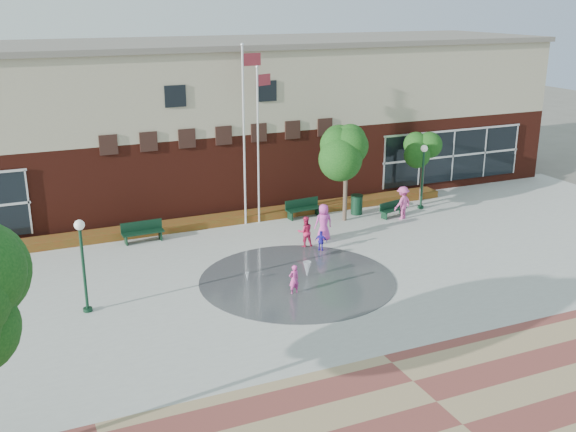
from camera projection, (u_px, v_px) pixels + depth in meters
name	position (u px, v px, depth m)	size (l,w,h in m)	color
ground	(329.00, 308.00, 26.17)	(120.00, 120.00, 0.00)	#666056
plaza_concrete	(288.00, 272.00, 29.65)	(46.00, 18.00, 0.01)	#A8A8A0
paver_band	(437.00, 402.00, 20.07)	(46.00, 6.00, 0.01)	brown
splash_pad	(297.00, 280.00, 28.78)	(8.40, 8.40, 0.01)	#383A3D
library_building	(197.00, 120.00, 39.97)	(44.40, 10.40, 9.20)	#521B11
flower_bed	(231.00, 222.00, 36.27)	(26.00, 1.20, 0.40)	#A61B0E
flagpole_left	(245.00, 127.00, 34.40)	(1.10, 0.20, 9.42)	white
flagpole_right	(259.00, 137.00, 34.89)	(0.96, 0.46, 8.31)	white
lamp_left	(82.00, 256.00, 25.19)	(0.39, 0.39, 3.72)	#11321F
lamp_right	(423.00, 169.00, 37.97)	(0.39, 0.39, 3.71)	#11321F
bench_left	(143.00, 236.00, 33.22)	(2.07, 0.62, 1.03)	#11321F
bench_mid	(304.00, 212.00, 36.95)	(2.09, 0.74, 1.03)	#11321F
bench_right	(393.00, 212.00, 37.10)	(1.76, 0.86, 0.86)	#11321F
trash_can	(357.00, 205.00, 37.46)	(0.68, 0.68, 1.12)	#11321F
tree_mid	(346.00, 150.00, 35.36)	(3.20, 3.20, 5.40)	#44352A
tree_small_right	(424.00, 152.00, 39.26)	(2.38, 2.38, 4.07)	#44352A
water_jet_a	(307.00, 278.00, 29.07)	(0.36, 0.36, 0.70)	white
water_jet_b	(247.00, 282.00, 28.65)	(0.18, 0.18, 0.40)	white
child_splash	(294.00, 280.00, 27.28)	(0.46, 0.30, 1.26)	#E13F9D
adult_red	(305.00, 232.00, 32.48)	(0.75, 0.58, 1.54)	#CF2152
adult_pink	(323.00, 222.00, 33.34)	(0.91, 0.59, 1.85)	#C63CA2
child_blue	(321.00, 241.00, 31.95)	(0.60, 0.25, 1.02)	#2E21BD
person_bench	(403.00, 203.00, 36.58)	(1.18, 0.68, 1.83)	#D14A96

